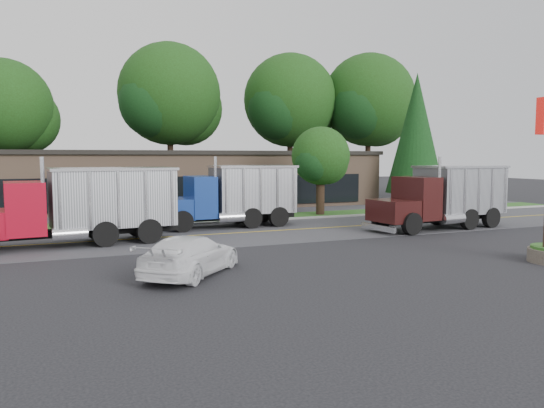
{
  "coord_description": "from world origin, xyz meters",
  "views": [
    {
      "loc": [
        -6.51,
        -16.21,
        3.89
      ],
      "look_at": [
        2.39,
        5.12,
        1.8
      ],
      "focal_mm": 35.0,
      "sensor_mm": 36.0,
      "label": 1
    }
  ],
  "objects_px": {
    "dump_truck_blue": "(235,194)",
    "rally_car": "(190,255)",
    "dump_truck_red": "(84,204)",
    "dump_truck_maroon": "(445,195)"
  },
  "relations": [
    {
      "from": "dump_truck_red",
      "to": "dump_truck_maroon",
      "type": "xyz_separation_m",
      "value": [
        18.35,
        -1.85,
        -0.01
      ]
    },
    {
      "from": "dump_truck_blue",
      "to": "rally_car",
      "type": "bearing_deg",
      "value": 63.94
    },
    {
      "from": "dump_truck_blue",
      "to": "rally_car",
      "type": "xyz_separation_m",
      "value": [
        -5.2,
        -10.92,
        -1.14
      ]
    },
    {
      "from": "dump_truck_red",
      "to": "dump_truck_blue",
      "type": "height_order",
      "value": "same"
    },
    {
      "from": "dump_truck_red",
      "to": "rally_car",
      "type": "bearing_deg",
      "value": 105.3
    },
    {
      "from": "dump_truck_red",
      "to": "dump_truck_blue",
      "type": "xyz_separation_m",
      "value": [
        8.04,
        3.13,
        -0.01
      ]
    },
    {
      "from": "rally_car",
      "to": "dump_truck_red",
      "type": "bearing_deg",
      "value": -28.63
    },
    {
      "from": "dump_truck_red",
      "to": "dump_truck_blue",
      "type": "relative_size",
      "value": 1.21
    },
    {
      "from": "dump_truck_red",
      "to": "rally_car",
      "type": "xyz_separation_m",
      "value": [
        2.84,
        -7.79,
        -1.15
      ]
    },
    {
      "from": "rally_car",
      "to": "dump_truck_maroon",
      "type": "bearing_deg",
      "value": -117.72
    }
  ]
}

